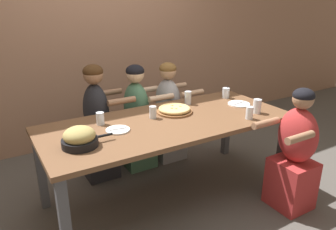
{
  "coord_description": "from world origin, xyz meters",
  "views": [
    {
      "loc": [
        -1.36,
        -2.29,
        1.78
      ],
      "look_at": [
        0.0,
        0.0,
        0.81
      ],
      "focal_mm": 35.0,
      "sensor_mm": 36.0,
      "label": 1
    }
  ],
  "objects": [
    {
      "name": "empty_plate_b",
      "position": [
        0.84,
        0.02,
        0.76
      ],
      "size": [
        0.22,
        0.22,
        0.02
      ],
      "color": "white",
      "rests_on": "dining_table"
    },
    {
      "name": "ground_plane",
      "position": [
        0.0,
        0.0,
        0.0
      ],
      "size": [
        18.0,
        18.0,
        0.0
      ],
      "primitive_type": "plane",
      "color": "#514C47",
      "rests_on": "ground"
    },
    {
      "name": "empty_plate_a",
      "position": [
        -0.46,
        0.01,
        0.76
      ],
      "size": [
        0.2,
        0.2,
        0.02
      ],
      "color": "white",
      "rests_on": "dining_table"
    },
    {
      "name": "pizza_board_main",
      "position": [
        0.16,
        0.15,
        0.78
      ],
      "size": [
        0.34,
        0.34,
        0.05
      ],
      "color": "brown",
      "rests_on": "dining_table"
    },
    {
      "name": "restaurant_back_panel",
      "position": [
        0.0,
        1.62,
        1.6
      ],
      "size": [
        10.0,
        0.06,
        3.2
      ],
      "primitive_type": "cube",
      "color": "#9E7056",
      "rests_on": "ground"
    },
    {
      "name": "drinking_glass_d",
      "position": [
        -0.54,
        0.21,
        0.81
      ],
      "size": [
        0.07,
        0.07,
        0.11
      ],
      "color": "silver",
      "rests_on": "dining_table"
    },
    {
      "name": "dining_table",
      "position": [
        0.0,
        0.0,
        0.68
      ],
      "size": [
        2.19,
        0.94,
        0.76
      ],
      "color": "brown",
      "rests_on": "ground"
    },
    {
      "name": "drinking_glass_b",
      "position": [
        0.4,
        0.29,
        0.81
      ],
      "size": [
        0.07,
        0.07,
        0.13
      ],
      "color": "silver",
      "rests_on": "dining_table"
    },
    {
      "name": "skillet_bowl",
      "position": [
        -0.81,
        -0.12,
        0.82
      ],
      "size": [
        0.38,
        0.26,
        0.15
      ],
      "color": "black",
      "rests_on": "dining_table"
    },
    {
      "name": "drinking_glass_a",
      "position": [
        0.81,
        -0.25,
        0.82
      ],
      "size": [
        0.08,
        0.08,
        0.13
      ],
      "color": "silver",
      "rests_on": "dining_table"
    },
    {
      "name": "drinking_glass_e",
      "position": [
        0.64,
        -0.33,
        0.81
      ],
      "size": [
        0.06,
        0.06,
        0.11
      ],
      "color": "silver",
      "rests_on": "dining_table"
    },
    {
      "name": "diner_far_center",
      "position": [
        0.02,
        0.69,
        0.51
      ],
      "size": [
        0.51,
        0.4,
        1.13
      ],
      "rotation": [
        0.0,
        0.0,
        -1.57
      ],
      "color": "#477556",
      "rests_on": "ground"
    },
    {
      "name": "diner_far_midright",
      "position": [
        0.41,
        0.69,
        0.5
      ],
      "size": [
        0.51,
        0.4,
        1.11
      ],
      "rotation": [
        0.0,
        0.0,
        -1.57
      ],
      "color": "#99999E",
      "rests_on": "ground"
    },
    {
      "name": "diner_near_right",
      "position": [
        0.85,
        -0.69,
        0.49
      ],
      "size": [
        0.51,
        0.4,
        1.09
      ],
      "rotation": [
        0.0,
        0.0,
        1.57
      ],
      "color": "#B22D2D",
      "rests_on": "ground"
    },
    {
      "name": "cocktail_glass_blue",
      "position": [
        0.87,
        0.26,
        0.81
      ],
      "size": [
        0.08,
        0.08,
        0.13
      ],
      "color": "silver",
      "rests_on": "dining_table"
    },
    {
      "name": "drinking_glass_c",
      "position": [
        -0.09,
        0.12,
        0.81
      ],
      "size": [
        0.06,
        0.06,
        0.11
      ],
      "color": "silver",
      "rests_on": "dining_table"
    },
    {
      "name": "diner_far_midleft",
      "position": [
        -0.41,
        0.69,
        0.54
      ],
      "size": [
        0.51,
        0.4,
        1.18
      ],
      "rotation": [
        0.0,
        0.0,
        -1.57
      ],
      "color": "#232328",
      "rests_on": "ground"
    }
  ]
}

